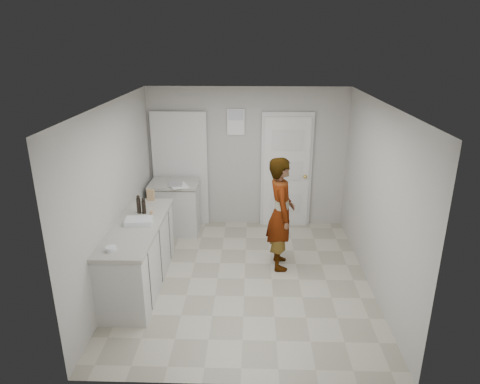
{
  "coord_description": "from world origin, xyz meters",
  "views": [
    {
      "loc": [
        0.1,
        -5.36,
        3.26
      ],
      "look_at": [
        -0.08,
        0.4,
        1.18
      ],
      "focal_mm": 32.0,
      "sensor_mm": 36.0,
      "label": 1
    }
  ],
  "objects_px": {
    "person": "(281,214)",
    "oil_cruet_b": "(139,204)",
    "spice_jar": "(151,214)",
    "baking_dish": "(139,221)",
    "cake_mix_box": "(151,195)",
    "oil_cruet_a": "(144,206)",
    "egg_bowl": "(111,249)"
  },
  "relations": [
    {
      "from": "person",
      "to": "oil_cruet_b",
      "type": "bearing_deg",
      "value": 92.06
    },
    {
      "from": "person",
      "to": "oil_cruet_b",
      "type": "xyz_separation_m",
      "value": [
        -2.02,
        -0.21,
        0.2
      ]
    },
    {
      "from": "oil_cruet_b",
      "to": "egg_bowl",
      "type": "bearing_deg",
      "value": -91.93
    },
    {
      "from": "spice_jar",
      "to": "baking_dish",
      "type": "xyz_separation_m",
      "value": [
        -0.11,
        -0.25,
        -0.01
      ]
    },
    {
      "from": "cake_mix_box",
      "to": "baking_dish",
      "type": "xyz_separation_m",
      "value": [
        0.04,
        -0.86,
        -0.06
      ]
    },
    {
      "from": "oil_cruet_b",
      "to": "egg_bowl",
      "type": "distance_m",
      "value": 1.15
    },
    {
      "from": "person",
      "to": "oil_cruet_b",
      "type": "height_order",
      "value": "person"
    },
    {
      "from": "cake_mix_box",
      "to": "person",
      "type": "bearing_deg",
      "value": -1.94
    },
    {
      "from": "spice_jar",
      "to": "oil_cruet_b",
      "type": "height_order",
      "value": "oil_cruet_b"
    },
    {
      "from": "egg_bowl",
      "to": "cake_mix_box",
      "type": "bearing_deg",
      "value": 86.87
    },
    {
      "from": "oil_cruet_b",
      "to": "egg_bowl",
      "type": "relative_size",
      "value": 2.09
    },
    {
      "from": "person",
      "to": "spice_jar",
      "type": "distance_m",
      "value": 1.85
    },
    {
      "from": "cake_mix_box",
      "to": "oil_cruet_a",
      "type": "xyz_separation_m",
      "value": [
        0.02,
        -0.51,
        0.02
      ]
    },
    {
      "from": "baking_dish",
      "to": "egg_bowl",
      "type": "height_order",
      "value": "baking_dish"
    },
    {
      "from": "baking_dish",
      "to": "egg_bowl",
      "type": "distance_m",
      "value": 0.8
    },
    {
      "from": "cake_mix_box",
      "to": "baking_dish",
      "type": "distance_m",
      "value": 0.86
    },
    {
      "from": "cake_mix_box",
      "to": "oil_cruet_b",
      "type": "distance_m",
      "value": 0.51
    },
    {
      "from": "person",
      "to": "egg_bowl",
      "type": "xyz_separation_m",
      "value": [
        -2.06,
        -1.36,
        0.1
      ]
    },
    {
      "from": "cake_mix_box",
      "to": "spice_jar",
      "type": "xyz_separation_m",
      "value": [
        0.15,
        -0.61,
        -0.05
      ]
    },
    {
      "from": "oil_cruet_b",
      "to": "spice_jar",
      "type": "bearing_deg",
      "value": -28.25
    },
    {
      "from": "spice_jar",
      "to": "baking_dish",
      "type": "relative_size",
      "value": 0.2
    },
    {
      "from": "person",
      "to": "spice_jar",
      "type": "bearing_deg",
      "value": 96.02
    },
    {
      "from": "oil_cruet_b",
      "to": "baking_dish",
      "type": "bearing_deg",
      "value": -76.2
    },
    {
      "from": "person",
      "to": "oil_cruet_a",
      "type": "relative_size",
      "value": 7.23
    },
    {
      "from": "spice_jar",
      "to": "oil_cruet_a",
      "type": "relative_size",
      "value": 0.32
    },
    {
      "from": "spice_jar",
      "to": "baking_dish",
      "type": "distance_m",
      "value": 0.27
    },
    {
      "from": "oil_cruet_b",
      "to": "baking_dish",
      "type": "xyz_separation_m",
      "value": [
        0.09,
        -0.36,
        -0.1
      ]
    },
    {
      "from": "person",
      "to": "oil_cruet_a",
      "type": "xyz_separation_m",
      "value": [
        -1.95,
        -0.22,
        0.19
      ]
    },
    {
      "from": "oil_cruet_b",
      "to": "egg_bowl",
      "type": "height_order",
      "value": "oil_cruet_b"
    },
    {
      "from": "oil_cruet_a",
      "to": "cake_mix_box",
      "type": "bearing_deg",
      "value": 92.46
    },
    {
      "from": "oil_cruet_a",
      "to": "egg_bowl",
      "type": "bearing_deg",
      "value": -95.64
    },
    {
      "from": "oil_cruet_a",
      "to": "oil_cruet_b",
      "type": "distance_m",
      "value": 0.08
    }
  ]
}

